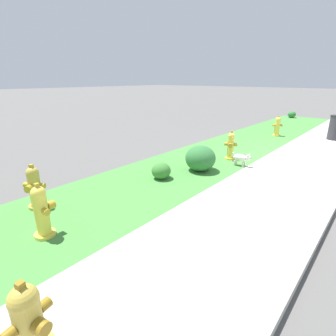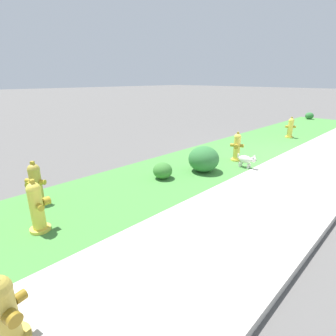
{
  "view_description": "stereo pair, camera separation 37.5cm",
  "coord_description": "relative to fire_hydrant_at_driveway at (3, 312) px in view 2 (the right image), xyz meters",
  "views": [
    {
      "loc": [
        -7.76,
        -1.55,
        2.14
      ],
      "look_at": [
        -3.89,
        1.73,
        0.4
      ],
      "focal_mm": 28.0,
      "sensor_mm": 36.0,
      "label": 1
    },
    {
      "loc": [
        -7.5,
        -1.83,
        2.14
      ],
      "look_at": [
        -3.89,
        1.73,
        0.4
      ],
      "focal_mm": 28.0,
      "sensor_mm": 36.0,
      "label": 2
    }
  ],
  "objects": [
    {
      "name": "ground_plane",
      "position": [
        7.28,
        -0.28,
        -0.34
      ],
      "size": [
        120.0,
        120.0,
        0.0
      ],
      "primitive_type": "plane",
      "color": "#5B5956"
    },
    {
      "name": "fire_hydrant_at_driveway",
      "position": [
        0.0,
        0.0,
        0.0
      ],
      "size": [
        0.41,
        0.39,
        0.72
      ],
      "rotation": [
        0.0,
        0.0,
        3.36
      ],
      "color": "gold",
      "rests_on": "ground"
    },
    {
      "name": "small_white_dog",
      "position": [
        5.61,
        0.87,
        -0.13
      ],
      "size": [
        0.19,
        0.51,
        0.38
      ],
      "rotation": [
        0.0,
        0.0,
        4.75
      ],
      "color": "silver",
      "rests_on": "ground"
    },
    {
      "name": "shrub_bush_near_lamp",
      "position": [
        4.65,
        1.49,
        -0.03
      ],
      "size": [
        0.73,
        0.73,
        0.62
      ],
      "color": "#337538",
      "rests_on": "ground"
    },
    {
      "name": "fire_hydrant_across_street",
      "position": [
        1.2,
        2.57,
        0.03
      ],
      "size": [
        0.35,
        0.37,
        0.79
      ],
      "rotation": [
        0.0,
        0.0,
        2.13
      ],
      "color": "gold",
      "rests_on": "ground"
    },
    {
      "name": "shrub_bush_far_verge",
      "position": [
        3.63,
        1.85,
        -0.16
      ],
      "size": [
        0.43,
        0.43,
        0.37
      ],
      "color": "#3D7F33",
      "rests_on": "ground"
    },
    {
      "name": "fire_hydrant_mid_block",
      "position": [
        9.99,
        1.47,
        0.03
      ],
      "size": [
        0.34,
        0.35,
        0.78
      ],
      "rotation": [
        0.0,
        0.0,
        5.31
      ],
      "color": "yellow",
      "rests_on": "ground"
    },
    {
      "name": "sidewalk_pavement",
      "position": [
        7.28,
        -0.28,
        -0.34
      ],
      "size": [
        18.0,
        2.0,
        0.01
      ],
      "primitive_type": "cube",
      "color": "#BCB7AD",
      "rests_on": "ground"
    },
    {
      "name": "shrub_bush_mid_verge",
      "position": [
        15.62,
        2.54,
        -0.16
      ],
      "size": [
        0.43,
        0.43,
        0.36
      ],
      "color": "#337538",
      "rests_on": "ground"
    },
    {
      "name": "fire_hydrant_near_corner",
      "position": [
        5.97,
        1.38,
        0.04
      ],
      "size": [
        0.33,
        0.36,
        0.79
      ],
      "rotation": [
        0.0,
        0.0,
        1.99
      ],
      "color": "yellow",
      "rests_on": "ground"
    },
    {
      "name": "fire_hydrant_by_grass_verge",
      "position": [
        0.87,
        1.61,
        0.05
      ],
      "size": [
        0.34,
        0.37,
        0.81
      ],
      "rotation": [
        0.0,
        0.0,
        4.74
      ],
      "color": "yellow",
      "rests_on": "ground"
    },
    {
      "name": "grass_verge",
      "position": [
        7.28,
        1.95,
        -0.34
      ],
      "size": [
        18.0,
        2.44,
        0.01
      ],
      "primitive_type": "cube",
      "color": "#47893D",
      "rests_on": "ground"
    }
  ]
}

